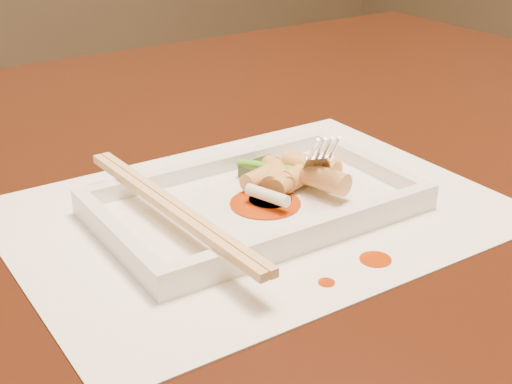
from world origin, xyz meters
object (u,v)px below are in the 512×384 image
table (190,251)px  chopstick_a (167,208)px  placemat (256,212)px  fork (312,98)px  plate_base (256,207)px

table → chopstick_a: 0.20m
table → chopstick_a: (-0.09, -0.13, 0.13)m
placemat → fork: fork is taller
placemat → plate_base: 0.00m
table → plate_base: plate_base is taller
table → placemat: 0.17m
placemat → plate_base: bearing=0.0°
table → plate_base: size_ratio=5.38×
plate_base → chopstick_a: 0.08m
plate_base → fork: (0.07, 0.02, 0.08)m
chopstick_a → fork: 0.16m
chopstick_a → table: bearing=56.9°
fork → chopstick_a: bearing=-173.2°
chopstick_a → fork: size_ratio=1.78×
table → fork: size_ratio=10.00×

